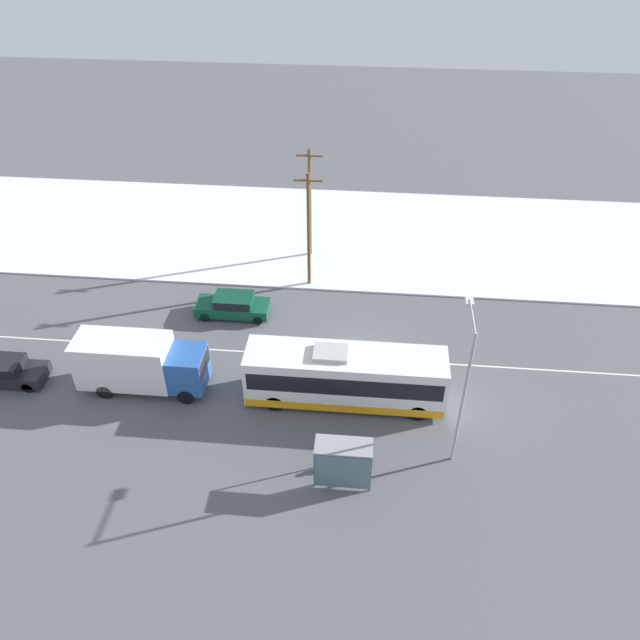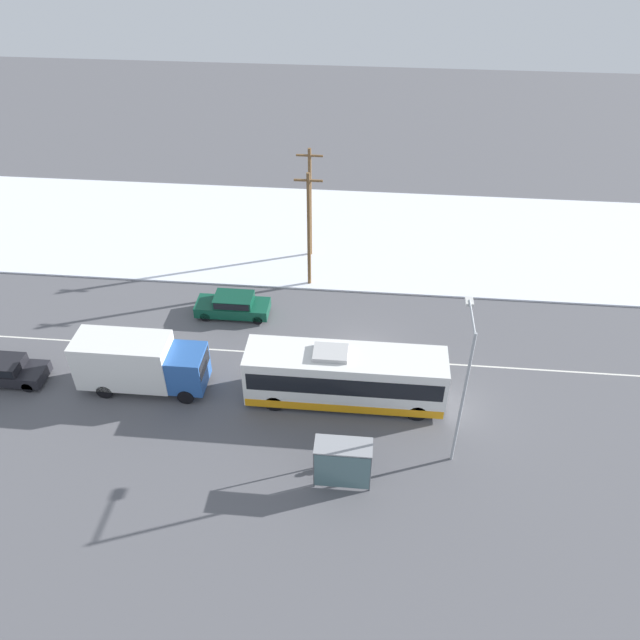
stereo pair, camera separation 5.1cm
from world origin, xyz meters
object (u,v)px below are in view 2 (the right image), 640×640
at_px(city_bus, 345,377).
at_px(bus_shelter, 343,460).
at_px(sedan_car, 233,305).
at_px(pedestrian_at_stop, 364,447).
at_px(box_truck, 139,362).
at_px(utility_pole_snowlot, 310,202).
at_px(streetlamp, 465,376).
at_px(utility_pole_roadside, 309,229).
at_px(parked_car_near_truck, 4,369).

xyz_separation_m(city_bus, bus_shelter, (0.25, -5.66, 0.01)).
bearing_deg(city_bus, sedan_car, 137.34).
bearing_deg(pedestrian_at_stop, sedan_car, 128.22).
relative_size(box_truck, sedan_car, 1.50).
bearing_deg(utility_pole_snowlot, city_bus, -76.87).
xyz_separation_m(pedestrian_at_stop, streetlamp, (4.33, 1.07, 4.05)).
distance_m(city_bus, utility_pole_roadside, 11.64).
distance_m(sedan_car, pedestrian_at_stop, 14.20).
bearing_deg(box_truck, city_bus, 0.30).
distance_m(city_bus, streetlamp, 7.20).
xyz_separation_m(box_truck, utility_pole_snowlot, (7.83, 14.76, 2.49)).
bearing_deg(box_truck, parked_car_near_truck, -178.57).
bearing_deg(utility_pole_snowlot, sedan_car, -118.18).
bearing_deg(pedestrian_at_stop, utility_pole_snowlot, 103.82).
xyz_separation_m(utility_pole_roadside, utility_pole_snowlot, (-0.33, 3.80, -0.00)).
relative_size(bus_shelter, streetlamp, 0.34).
bearing_deg(pedestrian_at_stop, parked_car_near_truck, 169.08).
height_order(city_bus, box_truck, city_bus).
bearing_deg(bus_shelter, box_truck, 154.04).
bearing_deg(pedestrian_at_stop, streetlamp, 13.93).
bearing_deg(parked_car_near_truck, pedestrian_at_stop, -10.92).
bearing_deg(parked_car_near_truck, utility_pole_roadside, 34.84).
bearing_deg(utility_pole_snowlot, bus_shelter, -79.77).
bearing_deg(city_bus, parked_car_near_truck, -179.23).
bearing_deg(streetlamp, sedan_car, 142.44).
xyz_separation_m(city_bus, utility_pole_roadside, (-3.10, 10.90, 2.64)).
distance_m(box_truck, pedestrian_at_stop, 13.16).
xyz_separation_m(pedestrian_at_stop, utility_pole_roadside, (-4.31, 15.09, 3.31)).
xyz_separation_m(city_bus, utility_pole_snowlot, (-3.43, 14.70, 2.64)).
height_order(streetlamp, utility_pole_snowlot, utility_pole_snowlot).
bearing_deg(sedan_car, bus_shelter, 121.74).
relative_size(city_bus, sedan_car, 2.27).
xyz_separation_m(sedan_car, utility_pole_snowlot, (4.14, 7.73, 3.48)).
relative_size(city_bus, utility_pole_roadside, 1.29).
height_order(sedan_car, pedestrian_at_stop, pedestrian_at_stop).
height_order(pedestrian_at_stop, utility_pole_roadside, utility_pole_roadside).
bearing_deg(sedan_car, box_truck, 62.35).
height_order(pedestrian_at_stop, streetlamp, streetlamp).
xyz_separation_m(city_bus, streetlamp, (5.54, -3.11, 3.39)).
bearing_deg(pedestrian_at_stop, city_bus, 106.22).
bearing_deg(utility_pole_snowlot, pedestrian_at_stop, -76.18).
xyz_separation_m(parked_car_near_truck, bus_shelter, (19.38, -5.40, 0.88)).
bearing_deg(bus_shelter, sedan_car, 121.74).
relative_size(city_bus, parked_car_near_truck, 2.32).
distance_m(parked_car_near_truck, utility_pole_snowlot, 21.97).
bearing_deg(utility_pole_roadside, streetlamp, -58.34).
height_order(parked_car_near_truck, streetlamp, streetlamp).
height_order(sedan_car, bus_shelter, bus_shelter).
bearing_deg(parked_car_near_truck, box_truck, 1.43).
distance_m(city_bus, box_truck, 11.26).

